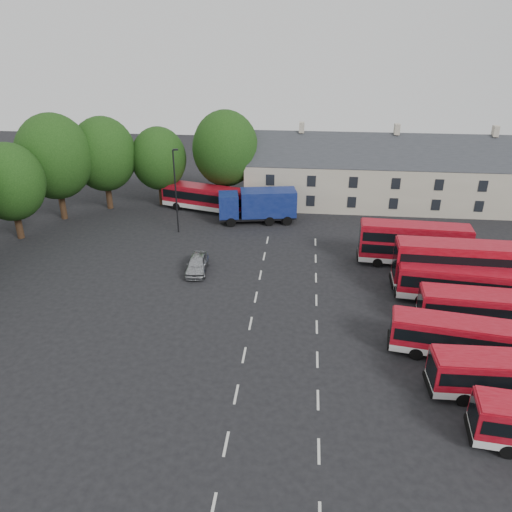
% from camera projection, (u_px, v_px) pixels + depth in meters
% --- Properties ---
extents(ground, '(140.00, 140.00, 0.00)m').
position_uv_depth(ground, '(247.00, 338.00, 36.01)').
color(ground, black).
rests_on(ground, ground).
extents(lane_markings, '(5.15, 33.80, 0.01)m').
position_uv_depth(lane_markings, '(283.00, 325.00, 37.58)').
color(lane_markings, beige).
rests_on(lane_markings, ground).
extents(treeline, '(29.92, 32.59, 12.01)m').
position_uv_depth(treeline, '(73.00, 169.00, 52.49)').
color(treeline, black).
rests_on(treeline, ground).
extents(terrace_houses, '(35.70, 7.13, 10.06)m').
position_uv_depth(terrace_houses, '(391.00, 176.00, 60.10)').
color(terrace_houses, beige).
rests_on(terrace_houses, ground).
extents(bus_row_c, '(10.16, 3.75, 2.81)m').
position_uv_depth(bus_row_c, '(468.00, 337.00, 33.25)').
color(bus_row_c, silver).
rests_on(bus_row_c, ground).
extents(bus_row_d, '(10.66, 3.13, 2.98)m').
position_uv_depth(bus_row_d, '(494.00, 309.00, 36.29)').
color(bus_row_d, silver).
rests_on(bus_row_d, ground).
extents(bus_row_e, '(11.26, 3.75, 3.12)m').
position_uv_depth(bus_row_e, '(469.00, 282.00, 39.77)').
color(bus_row_e, silver).
rests_on(bus_row_e, ground).
extents(bus_dd_south, '(10.98, 2.92, 4.47)m').
position_uv_depth(bus_dd_south, '(462.00, 265.00, 41.11)').
color(bus_dd_south, silver).
rests_on(bus_dd_south, ground).
extents(bus_dd_north, '(9.99, 2.88, 4.05)m').
position_uv_depth(bus_dd_north, '(414.00, 242.00, 45.98)').
color(bus_dd_north, silver).
rests_on(bus_dd_north, ground).
extents(bus_north, '(11.04, 5.44, 3.05)m').
position_uv_depth(bus_north, '(206.00, 196.00, 59.50)').
color(bus_north, silver).
rests_on(bus_north, ground).
extents(box_truck, '(8.95, 4.15, 3.77)m').
position_uv_depth(box_truck, '(259.00, 204.00, 56.04)').
color(box_truck, black).
rests_on(box_truck, ground).
extents(silver_car, '(2.08, 4.59, 1.53)m').
position_uv_depth(silver_car, '(197.00, 264.00, 45.34)').
color(silver_car, '#A6A9AD').
rests_on(silver_car, ground).
extents(lamppost, '(0.63, 0.37, 9.08)m').
position_uv_depth(lamppost, '(176.00, 189.00, 52.18)').
color(lamppost, black).
rests_on(lamppost, ground).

